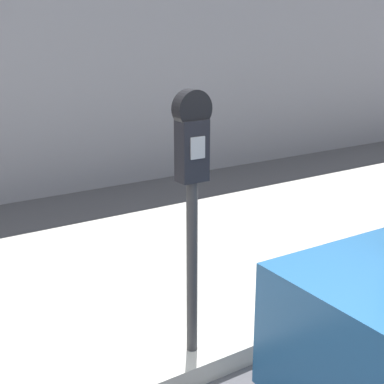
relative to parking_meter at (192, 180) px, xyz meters
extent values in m
cube|color=#ADAAA3|center=(0.21, 1.21, -1.20)|extent=(24.00, 2.80, 0.14)
cube|color=gray|center=(0.21, 4.30, 1.04)|extent=(24.00, 0.30, 4.61)
cylinder|color=#2D2D30|center=(0.00, 0.00, -0.56)|extent=(0.07, 0.07, 1.12)
cube|color=black|center=(0.00, 0.00, 0.18)|extent=(0.17, 0.11, 0.36)
cube|color=gray|center=(0.00, -0.06, 0.20)|extent=(0.10, 0.01, 0.13)
cylinder|color=black|center=(0.00, 0.00, 0.42)|extent=(0.22, 0.09, 0.22)
cylinder|color=black|center=(0.85, -0.73, -0.91)|extent=(0.72, 0.23, 0.71)
camera|label=1|loc=(-1.63, -2.51, 0.84)|focal=50.00mm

